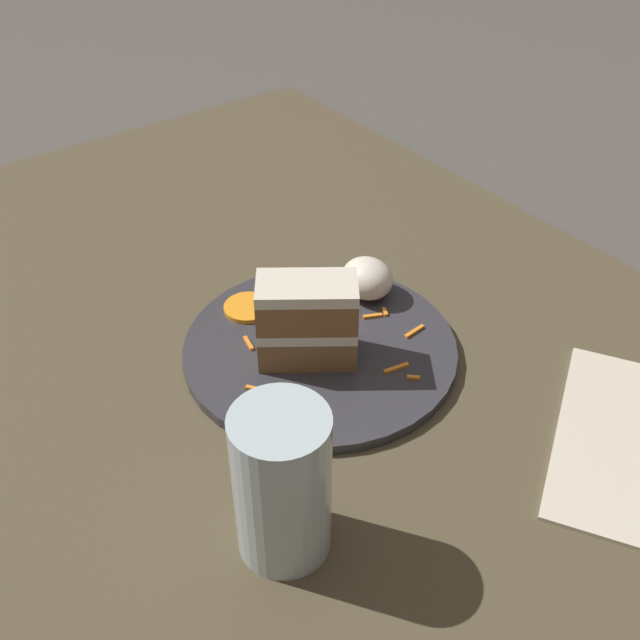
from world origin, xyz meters
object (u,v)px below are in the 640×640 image
object	(u,v)px
cake_slice	(307,321)
orange_garnish	(248,307)
plate	(320,348)
cream_dollop	(367,278)
drinking_glass	(283,493)

from	to	relation	value
cake_slice	orange_garnish	world-z (taller)	cake_slice
plate	cream_dollop	xyz separation A→B (m)	(0.04, -0.09, 0.03)
cream_dollop	orange_garnish	bearing A→B (deg)	65.25
drinking_glass	orange_garnish	bearing A→B (deg)	-26.79
drinking_glass	cream_dollop	bearing A→B (deg)	-51.07
cream_dollop	orange_garnish	distance (m)	0.13
plate	cake_slice	world-z (taller)	cake_slice
cream_dollop	orange_garnish	size ratio (longest dim) A/B	1.15
cake_slice	cream_dollop	world-z (taller)	cake_slice
plate	cream_dollop	size ratio (longest dim) A/B	4.68
orange_garnish	drinking_glass	bearing A→B (deg)	153.21
orange_garnish	drinking_glass	world-z (taller)	drinking_glass
orange_garnish	drinking_glass	size ratio (longest dim) A/B	0.38
plate	orange_garnish	size ratio (longest dim) A/B	5.40
plate	orange_garnish	xyz separation A→B (m)	(0.09, 0.03, 0.01)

